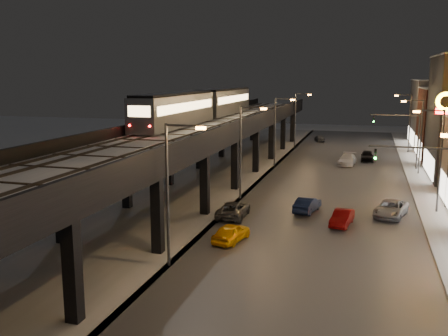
# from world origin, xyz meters

# --- Properties ---
(road_surface) EXTENTS (17.00, 120.00, 0.06)m
(road_surface) POSITION_xyz_m (7.50, 35.00, 0.03)
(road_surface) COLOR #46474D
(road_surface) RESTS_ON ground
(sidewalk_right) EXTENTS (4.00, 120.00, 0.14)m
(sidewalk_right) POSITION_xyz_m (17.50, 35.00, 0.07)
(sidewalk_right) COLOR #9FA1A8
(sidewalk_right) RESTS_ON ground
(under_viaduct_pavement) EXTENTS (11.00, 120.00, 0.06)m
(under_viaduct_pavement) POSITION_xyz_m (-6.00, 35.00, 0.03)
(under_viaduct_pavement) COLOR #9FA1A8
(under_viaduct_pavement) RESTS_ON ground
(elevated_viaduct) EXTENTS (9.00, 100.00, 6.30)m
(elevated_viaduct) POSITION_xyz_m (-6.00, 31.84, 5.62)
(elevated_viaduct) COLOR black
(elevated_viaduct) RESTS_ON ground
(viaduct_trackbed) EXTENTS (8.40, 100.00, 0.32)m
(viaduct_trackbed) POSITION_xyz_m (-6.01, 31.97, 6.39)
(viaduct_trackbed) COLOR #B2B7C1
(viaduct_trackbed) RESTS_ON elevated_viaduct
(viaduct_parapet_streetside) EXTENTS (0.30, 100.00, 1.10)m
(viaduct_parapet_streetside) POSITION_xyz_m (-1.65, 32.00, 6.85)
(viaduct_parapet_streetside) COLOR black
(viaduct_parapet_streetside) RESTS_ON elevated_viaduct
(viaduct_parapet_far) EXTENTS (0.30, 100.00, 1.10)m
(viaduct_parapet_far) POSITION_xyz_m (-10.35, 32.00, 6.85)
(viaduct_parapet_far) COLOR black
(viaduct_parapet_far) RESTS_ON elevated_viaduct
(streetlight_left_1) EXTENTS (2.57, 0.28, 9.00)m
(streetlight_left_1) POSITION_xyz_m (-0.43, 13.00, 5.24)
(streetlight_left_1) COLOR #38383A
(streetlight_left_1) RESTS_ON ground
(streetlight_left_2) EXTENTS (2.57, 0.28, 9.00)m
(streetlight_left_2) POSITION_xyz_m (-0.43, 31.00, 5.24)
(streetlight_left_2) COLOR #38383A
(streetlight_left_2) RESTS_ON ground
(streetlight_right_2) EXTENTS (2.56, 0.28, 9.00)m
(streetlight_right_2) POSITION_xyz_m (16.73, 31.00, 5.24)
(streetlight_right_2) COLOR #38383A
(streetlight_right_2) RESTS_ON ground
(streetlight_left_3) EXTENTS (2.57, 0.28, 9.00)m
(streetlight_left_3) POSITION_xyz_m (-0.43, 49.00, 5.24)
(streetlight_left_3) COLOR #38383A
(streetlight_left_3) RESTS_ON ground
(streetlight_right_3) EXTENTS (2.56, 0.28, 9.00)m
(streetlight_right_3) POSITION_xyz_m (16.73, 49.00, 5.24)
(streetlight_right_3) COLOR #38383A
(streetlight_right_3) RESTS_ON ground
(streetlight_left_4) EXTENTS (2.57, 0.28, 9.00)m
(streetlight_left_4) POSITION_xyz_m (-0.43, 67.00, 5.24)
(streetlight_left_4) COLOR #38383A
(streetlight_left_4) RESTS_ON ground
(streetlight_right_4) EXTENTS (2.56, 0.28, 9.00)m
(streetlight_right_4) POSITION_xyz_m (16.73, 67.00, 5.24)
(streetlight_right_4) COLOR #38383A
(streetlight_right_4) RESTS_ON ground
(traffic_light_rig_a) EXTENTS (6.10, 0.34, 7.00)m
(traffic_light_rig_a) POSITION_xyz_m (15.84, 22.00, 4.50)
(traffic_light_rig_a) COLOR #38383A
(traffic_light_rig_a) RESTS_ON ground
(traffic_light_rig_b) EXTENTS (6.10, 0.34, 7.00)m
(traffic_light_rig_b) POSITION_xyz_m (15.84, 52.00, 4.50)
(traffic_light_rig_b) COLOR #38383A
(traffic_light_rig_b) RESTS_ON ground
(subway_train) EXTENTS (2.90, 35.73, 3.47)m
(subway_train) POSITION_xyz_m (-8.50, 43.29, 8.34)
(subway_train) COLOR gray
(subway_train) RESTS_ON viaduct_trackbed
(car_taxi) EXTENTS (2.27, 4.12, 1.33)m
(car_taxi) POSITION_xyz_m (1.84, 18.53, 0.66)
(car_taxi) COLOR #F1A701
(car_taxi) RESTS_ON ground
(car_near_white) EXTENTS (2.14, 4.20, 1.32)m
(car_near_white) POSITION_xyz_m (6.13, 28.05, 0.66)
(car_near_white) COLOR #131E41
(car_near_white) RESTS_ON ground
(car_mid_silver) EXTENTS (2.30, 4.80, 1.32)m
(car_mid_silver) POSITION_xyz_m (0.34, 24.67, 0.66)
(car_mid_silver) COLOR #404143
(car_mid_silver) RESTS_ON ground
(car_far_white) EXTENTS (2.37, 3.85, 1.22)m
(car_far_white) POSITION_xyz_m (2.47, 76.61, 0.61)
(car_far_white) COLOR #51565D
(car_far_white) RESTS_ON ground
(car_onc_silver) EXTENTS (1.88, 3.90, 1.23)m
(car_onc_silver) POSITION_xyz_m (9.27, 24.78, 0.62)
(car_onc_silver) COLOR #720708
(car_onc_silver) RESTS_ON ground
(car_onc_dark) EXTENTS (3.34, 5.16, 1.32)m
(car_onc_dark) POSITION_xyz_m (13.10, 28.57, 0.66)
(car_onc_dark) COLOR gray
(car_onc_dark) RESTS_ON ground
(car_onc_white) EXTENTS (2.49, 5.13, 1.44)m
(car_onc_white) POSITION_xyz_m (8.39, 53.09, 0.72)
(car_onc_white) COLOR silver
(car_onc_white) RESTS_ON ground
(car_onc_red) EXTENTS (1.76, 4.28, 1.45)m
(car_onc_red) POSITION_xyz_m (10.96, 57.07, 0.73)
(car_onc_red) COLOR black
(car_onc_red) RESTS_ON ground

